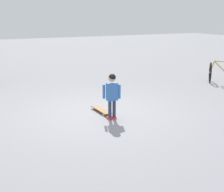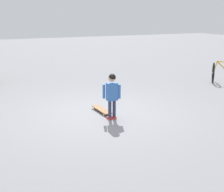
{
  "view_description": "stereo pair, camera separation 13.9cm",
  "coord_description": "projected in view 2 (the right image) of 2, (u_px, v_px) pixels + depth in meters",
  "views": [
    {
      "loc": [
        2.94,
        6.45,
        2.32
      ],
      "look_at": [
        -0.09,
        0.5,
        0.55
      ],
      "focal_mm": 49.33,
      "sensor_mm": 36.0,
      "label": 1
    },
    {
      "loc": [
        2.81,
        6.52,
        2.32
      ],
      "look_at": [
        -0.09,
        0.5,
        0.55
      ],
      "focal_mm": 49.33,
      "sensor_mm": 36.0,
      "label": 2
    }
  ],
  "objects": [
    {
      "name": "ground_plane",
      "position": [
        100.0,
        114.0,
        7.45
      ],
      "size": [
        50.0,
        50.0,
        0.0
      ],
      "primitive_type": "plane",
      "color": "gray"
    },
    {
      "name": "child_person",
      "position": [
        112.0,
        91.0,
        6.89
      ],
      "size": [
        0.37,
        0.22,
        1.06
      ],
      "color": "#2D3351",
      "rests_on": "ground"
    },
    {
      "name": "skateboard",
      "position": [
        102.0,
        110.0,
        7.55
      ],
      "size": [
        0.21,
        0.8,
        0.07
      ],
      "color": "olive",
      "rests_on": "ground"
    }
  ]
}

